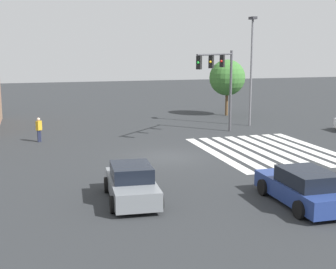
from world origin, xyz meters
TOP-DOWN VIEW (x-y plane):
  - ground_plane at (0.00, 0.00)m, footprint 123.78×123.78m
  - crosswalk_markings at (0.00, -6.23)m, footprint 9.46×7.25m
  - traffic_signal_mast at (5.29, -5.29)m, footprint 4.26×4.26m
  - car_0 at (-6.92, 3.56)m, footprint 4.32×2.23m
  - car_1 at (-9.35, -2.76)m, footprint 4.66×2.15m
  - pedestrian at (6.55, 6.89)m, footprint 0.41×0.41m
  - street_light_pole_b at (8.60, -9.28)m, footprint 0.80×0.36m
  - tree_corner_a at (14.44, -9.81)m, footprint 3.24×3.24m

SIDE VIEW (x-z plane):
  - ground_plane at x=0.00m, z-range 0.00..0.00m
  - crosswalk_markings at x=0.00m, z-range 0.00..0.01m
  - car_0 at x=-6.92m, z-range -0.05..1.42m
  - car_1 at x=-9.35m, z-range -0.04..1.42m
  - pedestrian at x=6.55m, z-range 0.09..1.69m
  - tree_corner_a at x=14.44m, z-range 0.90..5.97m
  - traffic_signal_mast at x=5.29m, z-range 1.43..7.34m
  - street_light_pole_b at x=8.60m, z-range 0.80..9.23m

